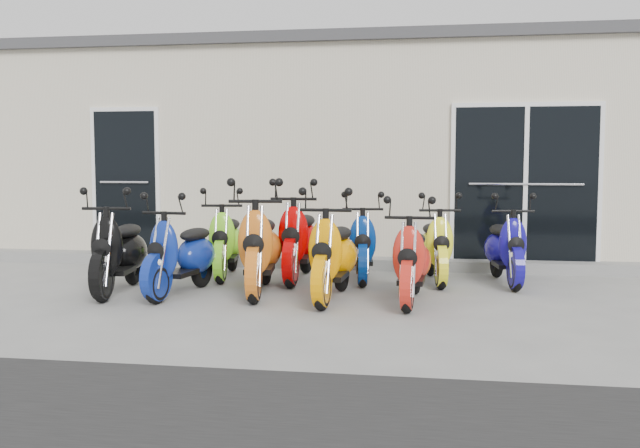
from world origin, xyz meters
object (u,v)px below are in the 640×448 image
(scooter_front_black, at_px, (119,240))
(scooter_back_yellow, at_px, (436,237))
(scooter_back_extra, at_px, (506,238))
(scooter_back_blue, at_px, (362,235))
(scooter_back_red, at_px, (299,229))
(scooter_back_green, at_px, (226,232))
(scooter_front_orange_a, at_px, (260,235))
(scooter_front_orange_b, at_px, (333,243))
(scooter_front_red, at_px, (412,249))
(scooter_front_blue, at_px, (181,243))

(scooter_front_black, bearing_deg, scooter_back_yellow, 13.28)
(scooter_back_extra, bearing_deg, scooter_back_yellow, 172.75)
(scooter_back_extra, bearing_deg, scooter_back_blue, 172.87)
(scooter_back_red, height_order, scooter_back_yellow, scooter_back_red)
(scooter_back_green, bearing_deg, scooter_front_orange_a, -64.48)
(scooter_back_red, distance_m, scooter_back_blue, 0.80)
(scooter_front_orange_a, bearing_deg, scooter_back_extra, 13.25)
(scooter_front_orange_b, distance_m, scooter_back_extra, 2.37)
(scooter_front_red, height_order, scooter_back_blue, scooter_front_red)
(scooter_front_black, xyz_separation_m, scooter_back_green, (0.90, 1.29, -0.02))
(scooter_back_red, bearing_deg, scooter_front_red, -41.75)
(scooter_back_blue, relative_size, scooter_back_yellow, 1.00)
(scooter_back_yellow, bearing_deg, scooter_front_black, -167.15)
(scooter_back_yellow, xyz_separation_m, scooter_back_extra, (0.85, 0.00, 0.00))
(scooter_back_green, relative_size, scooter_back_extra, 1.03)
(scooter_back_red, xyz_separation_m, scooter_back_blue, (0.79, 0.11, -0.08))
(scooter_front_orange_a, relative_size, scooter_back_blue, 1.16)
(scooter_front_orange_a, xyz_separation_m, scooter_back_green, (-0.71, 1.06, -0.08))
(scooter_front_orange_b, relative_size, scooter_back_yellow, 1.09)
(scooter_front_orange_a, xyz_separation_m, scooter_back_blue, (1.06, 1.08, -0.09))
(scooter_back_red, bearing_deg, scooter_front_orange_a, -106.64)
(scooter_back_blue, bearing_deg, scooter_back_extra, -6.36)
(scooter_back_green, bearing_deg, scooter_back_yellow, -7.68)
(scooter_back_green, height_order, scooter_back_extra, scooter_back_green)
(scooter_front_black, distance_m, scooter_front_orange_b, 2.48)
(scooter_front_blue, height_order, scooter_front_orange_b, scooter_front_orange_b)
(scooter_back_extra, bearing_deg, scooter_back_green, 173.18)
(scooter_front_blue, relative_size, scooter_back_extra, 1.03)
(scooter_front_black, relative_size, scooter_back_green, 1.04)
(scooter_front_orange_b, xyz_separation_m, scooter_back_green, (-1.59, 1.31, -0.03))
(scooter_front_orange_b, relative_size, scooter_back_extra, 1.09)
(scooter_front_blue, distance_m, scooter_back_yellow, 3.13)
(scooter_front_black, distance_m, scooter_front_orange_a, 1.62)
(scooter_front_black, height_order, scooter_back_green, scooter_front_black)
(scooter_front_blue, distance_m, scooter_front_red, 2.59)
(scooter_front_black, distance_m, scooter_back_green, 1.57)
(scooter_front_blue, xyz_separation_m, scooter_front_red, (2.59, -0.04, -0.01))
(scooter_back_green, distance_m, scooter_back_extra, 3.54)
(scooter_back_green, relative_size, scooter_back_blue, 1.03)
(scooter_front_black, xyz_separation_m, scooter_back_yellow, (3.59, 1.31, -0.04))
(scooter_front_red, bearing_deg, scooter_front_blue, -178.14)
(scooter_front_red, relative_size, scooter_back_green, 0.98)
(scooter_front_orange_b, bearing_deg, scooter_back_red, 119.45)
(scooter_front_orange_b, height_order, scooter_front_red, scooter_front_orange_b)
(scooter_back_green, height_order, scooter_back_yellow, scooter_back_green)
(scooter_front_orange_a, xyz_separation_m, scooter_back_yellow, (1.98, 1.09, -0.10))
(scooter_front_orange_a, height_order, scooter_back_yellow, scooter_front_orange_a)
(scooter_front_orange_a, distance_m, scooter_front_red, 1.75)
(scooter_front_orange_a, bearing_deg, scooter_front_blue, -172.64)
(scooter_front_orange_a, bearing_deg, scooter_back_blue, 37.81)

